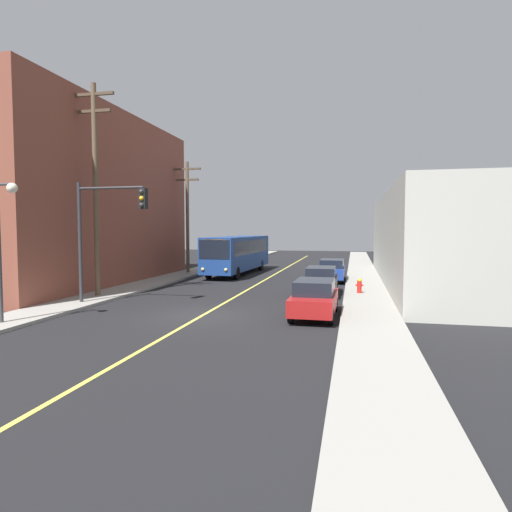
# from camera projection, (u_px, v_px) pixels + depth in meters

# --- Properties ---
(ground_plane) EXTENTS (120.00, 120.00, 0.00)m
(ground_plane) POSITION_uv_depth(u_px,v_px,m) (203.00, 315.00, 19.41)
(ground_plane) COLOR black
(sidewalk_left) EXTENTS (2.50, 90.00, 0.15)m
(sidewalk_left) POSITION_uv_depth(u_px,v_px,m) (153.00, 283.00, 30.73)
(sidewalk_left) COLOR gray
(sidewalk_left) RESTS_ON ground
(sidewalk_right) EXTENTS (2.50, 90.00, 0.15)m
(sidewalk_right) POSITION_uv_depth(u_px,v_px,m) (365.00, 289.00, 27.57)
(sidewalk_right) COLOR gray
(sidewalk_right) RESTS_ON ground
(lane_stripe_center) EXTENTS (0.16, 60.00, 0.01)m
(lane_stripe_center) POSITION_uv_depth(u_px,v_px,m) (268.00, 278.00, 34.02)
(lane_stripe_center) COLOR #D8CC4C
(lane_stripe_center) RESTS_ON ground
(building_left_brick) EXTENTS (10.00, 20.28, 11.75)m
(building_left_brick) POSITION_uv_depth(u_px,v_px,m) (63.00, 200.00, 30.72)
(building_left_brick) COLOR brown
(building_left_brick) RESTS_ON ground
(building_right_warehouse) EXTENTS (12.00, 27.36, 6.18)m
(building_right_warehouse) POSITION_uv_depth(u_px,v_px,m) (474.00, 240.00, 29.76)
(building_right_warehouse) COLOR #B2B2A8
(building_right_warehouse) RESTS_ON ground
(city_bus) EXTENTS (2.95, 12.22, 3.20)m
(city_bus) POSITION_uv_depth(u_px,v_px,m) (238.00, 253.00, 37.50)
(city_bus) COLOR navy
(city_bus) RESTS_ON ground
(parked_car_red) EXTENTS (1.88, 4.43, 1.62)m
(parked_car_red) POSITION_uv_depth(u_px,v_px,m) (315.00, 298.00, 19.00)
(parked_car_red) COLOR maroon
(parked_car_red) RESTS_ON ground
(parked_car_black) EXTENTS (1.85, 4.42, 1.62)m
(parked_car_black) POSITION_uv_depth(u_px,v_px,m) (321.00, 280.00, 25.52)
(parked_car_black) COLOR black
(parked_car_black) RESTS_ON ground
(parked_car_blue) EXTENTS (1.83, 4.40, 1.62)m
(parked_car_blue) POSITION_uv_depth(u_px,v_px,m) (332.00, 270.00, 32.08)
(parked_car_blue) COLOR navy
(parked_car_blue) RESTS_ON ground
(utility_pole_near) EXTENTS (2.40, 0.28, 11.59)m
(utility_pole_near) POSITION_uv_depth(u_px,v_px,m) (95.00, 181.00, 23.97)
(utility_pole_near) COLOR brown
(utility_pole_near) RESTS_ON sidewalk_left
(utility_pole_mid) EXTENTS (2.40, 0.28, 9.36)m
(utility_pole_mid) POSITION_uv_depth(u_px,v_px,m) (187.00, 212.00, 37.08)
(utility_pole_mid) COLOR brown
(utility_pole_mid) RESTS_ON sidewalk_left
(traffic_signal_left_corner) EXTENTS (3.75, 0.48, 6.00)m
(traffic_signal_left_corner) POSITION_uv_depth(u_px,v_px,m) (107.00, 219.00, 21.55)
(traffic_signal_left_corner) COLOR #2D2D33
(traffic_signal_left_corner) RESTS_ON sidewalk_left
(street_lamp_left) EXTENTS (0.98, 0.40, 5.50)m
(street_lamp_left) POSITION_uv_depth(u_px,v_px,m) (3.00, 231.00, 16.99)
(street_lamp_left) COLOR #38383D
(street_lamp_left) RESTS_ON sidewalk_left
(fire_hydrant) EXTENTS (0.44, 0.26, 0.84)m
(fire_hydrant) POSITION_uv_depth(u_px,v_px,m) (359.00, 285.00, 25.19)
(fire_hydrant) COLOR red
(fire_hydrant) RESTS_ON sidewalk_right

